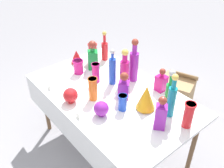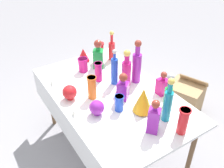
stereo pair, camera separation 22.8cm
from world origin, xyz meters
TOP-DOWN VIEW (x-y plane):
  - ground_plane at (0.00, 0.00)m, footprint 40.00×40.00m
  - display_table at (0.00, -0.03)m, footprint 1.62×0.99m
  - tall_bottle_0 at (-0.55, 0.35)m, footprint 0.07×0.07m
  - tall_bottle_1 at (0.44, 0.28)m, footprint 0.07×0.07m
  - tall_bottle_2 at (-0.04, 0.31)m, footprint 0.09×0.09m
  - tall_bottle_3 at (-0.12, 0.11)m, footprint 0.07×0.07m
  - tall_bottle_4 at (0.54, 0.17)m, footprint 0.07×0.07m
  - tall_bottle_5 at (-0.04, 0.19)m, footprint 0.09×0.09m
  - square_decanter_0 at (-0.48, 0.13)m, footprint 0.15×0.15m
  - square_decanter_1 at (0.58, 0.00)m, footprint 0.12×0.12m
  - square_decanter_2 at (0.12, 0.04)m, footprint 0.13×0.13m
  - square_decanter_3 at (0.26, 0.38)m, footprint 0.09×0.09m
  - slender_vase_0 at (-0.61, 0.22)m, footprint 0.10×0.10m
  - slender_vase_1 at (-0.49, -0.05)m, footprint 0.11×0.11m
  - slender_vase_2 at (0.24, -0.08)m, footprint 0.08×0.08m
  - slender_vase_3 at (-0.04, -0.19)m, footprint 0.09×0.09m
  - slender_vase_4 at (0.71, 0.18)m, footprint 0.09×0.09m
  - slender_vase_5 at (-0.25, 0.00)m, footprint 0.08×0.08m
  - fluted_vase_0 at (0.36, 0.08)m, footprint 0.16×0.16m
  - fluted_vase_1 at (-0.68, 0.05)m, footprint 0.13×0.13m
  - round_bowl_0 at (0.19, -0.27)m, footprint 0.13×0.13m
  - round_bowl_1 at (-0.13, -0.37)m, footprint 0.13×0.13m
  - price_tag_left at (-0.43, -0.43)m, footprint 0.06×0.02m
  - price_tag_center at (0.09, -0.44)m, footprint 0.05×0.02m
  - cardboard_box_behind_left at (-0.05, 1.13)m, footprint 0.51×0.50m

SIDE VIEW (x-z plane):
  - ground_plane at x=0.00m, z-range 0.00..0.00m
  - cardboard_box_behind_left at x=-0.05m, z-range -0.04..0.43m
  - display_table at x=0.00m, z-range 0.32..1.08m
  - price_tag_left at x=-0.43m, z-range 0.76..0.81m
  - price_tag_center at x=0.09m, z-range 0.76..0.81m
  - round_bowl_0 at x=0.19m, z-range 0.76..0.90m
  - round_bowl_1 at x=-0.13m, z-range 0.76..0.90m
  - slender_vase_2 at x=0.24m, z-range 0.77..0.91m
  - slender_vase_1 at x=-0.49m, z-range 0.77..0.92m
  - fluted_vase_1 at x=-0.68m, z-range 0.76..0.92m
  - square_decanter_3 at x=0.26m, z-range 0.74..0.97m
  - slender_vase_5 at x=-0.25m, z-range 0.77..0.97m
  - slender_vase_0 at x=-0.61m, z-range 0.77..0.97m
  - slender_vase_3 at x=-0.04m, z-range 0.77..0.99m
  - slender_vase_4 at x=0.71m, z-range 0.77..0.99m
  - fluted_vase_0 at x=0.36m, z-range 0.76..1.00m
  - square_decanter_2 at x=0.12m, z-range 0.75..1.01m
  - square_decanter_1 at x=0.58m, z-range 0.74..1.04m
  - tall_bottle_0 at x=-0.55m, z-range 0.72..1.06m
  - square_decanter_0 at x=-0.48m, z-range 0.74..1.06m
  - tall_bottle_1 at x=0.44m, z-range 0.73..1.08m
  - tall_bottle_3 at x=-0.12m, z-range 0.73..1.10m
  - tall_bottle_5 at x=-0.04m, z-range 0.73..1.11m
  - tall_bottle_4 at x=0.54m, z-range 0.73..1.13m
  - tall_bottle_2 at x=-0.04m, z-range 0.73..1.17m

